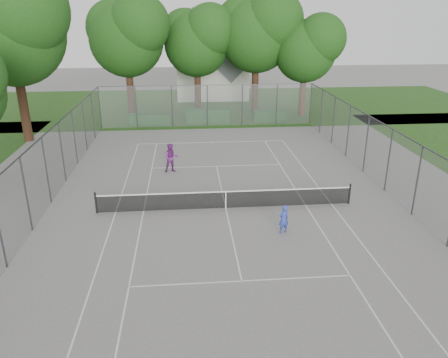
{
  "coord_description": "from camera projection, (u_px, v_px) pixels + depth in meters",
  "views": [
    {
      "loc": [
        -1.87,
        -19.95,
        9.32
      ],
      "look_at": [
        0.0,
        1.0,
        1.2
      ],
      "focal_mm": 35.0,
      "sensor_mm": 36.0,
      "label": 1
    }
  ],
  "objects": [
    {
      "name": "ground",
      "position": [
        226.0,
        208.0,
        22.05
      ],
      "size": [
        120.0,
        120.0,
        0.0
      ],
      "primitive_type": "plane",
      "color": "slate",
      "rests_on": "ground"
    },
    {
      "name": "grass_far",
      "position": [
        203.0,
        105.0,
        46.21
      ],
      "size": [
        60.0,
        20.0,
        0.0
      ],
      "primitive_type": "cube",
      "color": "#1E4213",
      "rests_on": "ground"
    },
    {
      "name": "court_markings",
      "position": [
        226.0,
        208.0,
        22.05
      ],
      "size": [
        11.03,
        23.83,
        0.01
      ],
      "color": "silver",
      "rests_on": "ground"
    },
    {
      "name": "tennis_net",
      "position": [
        226.0,
        199.0,
        21.87
      ],
      "size": [
        12.87,
        0.1,
        1.1
      ],
      "color": "black",
      "rests_on": "ground"
    },
    {
      "name": "perimeter_fence",
      "position": [
        226.0,
        175.0,
        21.4
      ],
      "size": [
        18.08,
        34.08,
        3.52
      ],
      "color": "#38383D",
      "rests_on": "ground"
    },
    {
      "name": "tree_far_left",
      "position": [
        127.0,
        33.0,
        38.57
      ],
      "size": [
        7.55,
        6.9,
        10.86
      ],
      "color": "#321C12",
      "rests_on": "ground"
    },
    {
      "name": "tree_far_midleft",
      "position": [
        198.0,
        38.0,
        40.76
      ],
      "size": [
        7.01,
        6.4,
        10.07
      ],
      "color": "#321C12",
      "rests_on": "ground"
    },
    {
      "name": "tree_far_midright",
      "position": [
        258.0,
        29.0,
        40.27
      ],
      "size": [
        7.82,
        7.14,
        11.24
      ],
      "color": "#321C12",
      "rests_on": "ground"
    },
    {
      "name": "tree_far_right",
      "position": [
        307.0,
        46.0,
        39.4
      ],
      "size": [
        6.43,
        5.87,
        9.24
      ],
      "color": "#321C12",
      "rests_on": "ground"
    },
    {
      "name": "tree_side_back",
      "position": [
        11.0,
        24.0,
        30.45
      ],
      "size": [
        8.59,
        7.84,
        12.34
      ],
      "color": "#321C12",
      "rests_on": "ground"
    },
    {
      "name": "hedge_left",
      "position": [
        150.0,
        119.0,
        38.29
      ],
      "size": [
        3.59,
        1.08,
        0.9
      ],
      "primitive_type": "cube",
      "color": "#154216",
      "rests_on": "ground"
    },
    {
      "name": "hedge_mid",
      "position": [
        208.0,
        116.0,
        38.77
      ],
      "size": [
        3.88,
        1.11,
        1.22
      ],
      "primitive_type": "cube",
      "color": "#154216",
      "rests_on": "ground"
    },
    {
      "name": "hedge_right",
      "position": [
        270.0,
        115.0,
        39.6
      ],
      "size": [
        3.04,
        1.12,
        0.91
      ],
      "primitive_type": "cube",
      "color": "#154216",
      "rests_on": "ground"
    },
    {
      "name": "house",
      "position": [
        211.0,
        62.0,
        49.1
      ],
      "size": [
        7.8,
        6.05,
        9.71
      ],
      "color": "beige",
      "rests_on": "ground"
    },
    {
      "name": "girl_player",
      "position": [
        284.0,
        219.0,
        19.38
      ],
      "size": [
        0.58,
        0.48,
        1.35
      ],
      "primitive_type": "imported",
      "rotation": [
        0.0,
        0.0,
        3.5
      ],
      "color": "#3043B4",
      "rests_on": "ground"
    },
    {
      "name": "woman_player",
      "position": [
        171.0,
        158.0,
        26.71
      ],
      "size": [
        0.98,
        0.82,
        1.81
      ],
      "primitive_type": "imported",
      "rotation": [
        0.0,
        0.0,
        0.17
      ],
      "color": "#722878",
      "rests_on": "ground"
    }
  ]
}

